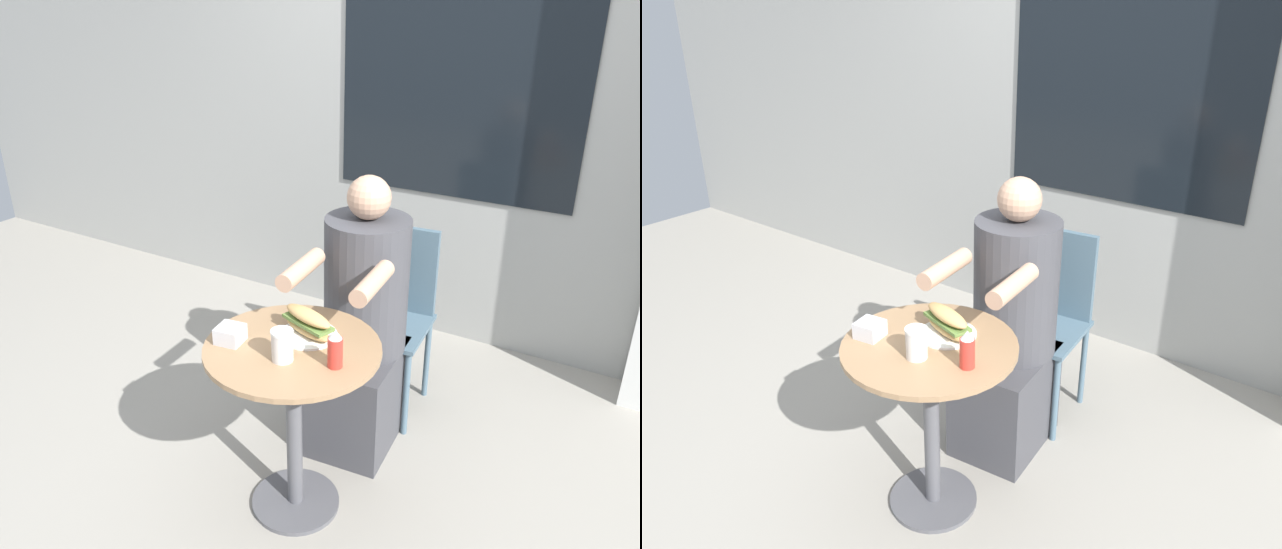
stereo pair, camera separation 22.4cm
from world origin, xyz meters
TOP-DOWN VIEW (x-y plane):
  - ground_plane at (0.00, 0.00)m, footprint 8.00×8.00m
  - storefront_wall at (-0.00, 1.62)m, footprint 8.00×0.09m
  - cafe_table at (0.00, 0.00)m, footprint 0.63×0.63m
  - diner_chair at (0.01, 0.85)m, footprint 0.42×0.42m
  - seated_diner at (0.02, 0.50)m, footprint 0.40×0.65m
  - sandwich_on_plate at (0.01, 0.09)m, footprint 0.23×0.21m
  - drink_cup at (0.02, -0.09)m, footprint 0.08×0.08m
  - napkin_box at (-0.20, -0.09)m, footprint 0.10×0.10m
  - condiment_bottle at (0.19, -0.04)m, footprint 0.05×0.05m

SIDE VIEW (x-z plane):
  - ground_plane at x=0.00m, z-range 0.00..0.00m
  - diner_chair at x=0.01m, z-range 0.09..0.96m
  - cafe_table at x=0.00m, z-range 0.16..0.88m
  - seated_diner at x=0.02m, z-range -0.08..1.13m
  - napkin_box at x=-0.20m, z-range 0.72..0.78m
  - sandwich_on_plate at x=0.01m, z-range 0.72..0.82m
  - drink_cup at x=0.02m, z-range 0.72..0.83m
  - condiment_bottle at x=0.19m, z-range 0.72..0.86m
  - storefront_wall at x=0.00m, z-range 0.00..2.80m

